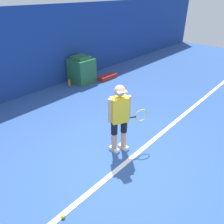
# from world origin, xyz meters

# --- Properties ---
(ground_plane) EXTENTS (24.00, 24.00, 0.00)m
(ground_plane) POSITION_xyz_m (0.00, 0.00, 0.00)
(ground_plane) COLOR #2D5193
(back_wall) EXTENTS (24.00, 0.10, 2.70)m
(back_wall) POSITION_xyz_m (0.00, 4.44, 1.35)
(back_wall) COLOR navy
(back_wall) RESTS_ON ground_plane
(court_baseline) EXTENTS (21.60, 0.10, 0.01)m
(court_baseline) POSITION_xyz_m (0.00, -0.16, 0.01)
(court_baseline) COLOR white
(court_baseline) RESTS_ON ground_plane
(tennis_player) EXTENTS (0.81, 0.48, 1.53)m
(tennis_player) POSITION_xyz_m (0.42, 0.23, 0.85)
(tennis_player) COLOR tan
(tennis_player) RESTS_ON ground_plane
(tennis_ball) EXTENTS (0.07, 0.07, 0.07)m
(tennis_ball) POSITION_xyz_m (-1.43, -0.20, 0.03)
(tennis_ball) COLOR #D1E533
(tennis_ball) RESTS_ON ground_plane
(covered_chair) EXTENTS (0.79, 0.80, 0.98)m
(covered_chair) POSITION_xyz_m (2.61, 3.94, 0.46)
(covered_chair) COLOR #28663D
(covered_chair) RESTS_ON ground_plane
(equipment_bag) EXTENTS (0.83, 0.29, 0.15)m
(equipment_bag) POSITION_xyz_m (3.46, 3.41, 0.08)
(equipment_bag) COLOR #B2231E
(equipment_bag) RESTS_ON ground_plane
(water_bottle) EXTENTS (0.08, 0.08, 0.27)m
(water_bottle) POSITION_xyz_m (2.00, 3.96, 0.13)
(water_bottle) COLOR orange
(water_bottle) RESTS_ON ground_plane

